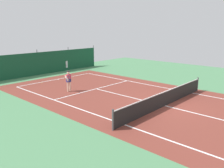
# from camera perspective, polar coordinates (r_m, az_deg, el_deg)

# --- Properties ---
(ground_plane) EXTENTS (36.00, 36.00, 0.00)m
(ground_plane) POSITION_cam_1_polar(r_m,az_deg,el_deg) (15.55, 12.76, -5.22)
(ground_plane) COLOR #4C8456
(court_surface) EXTENTS (11.02, 26.60, 0.01)m
(court_surface) POSITION_cam_1_polar(r_m,az_deg,el_deg) (15.55, 12.76, -5.21)
(court_surface) COLOR brown
(court_surface) RESTS_ON ground
(tennis_net) EXTENTS (10.12, 0.10, 1.10)m
(tennis_net) POSITION_cam_1_polar(r_m,az_deg,el_deg) (15.39, 12.86, -3.42)
(tennis_net) COLOR black
(tennis_net) RESTS_ON ground
(back_fence) EXTENTS (16.30, 0.98, 2.70)m
(back_fence) POSITION_cam_1_polar(r_m,az_deg,el_deg) (26.60, -18.01, 3.69)
(back_fence) COLOR #14472D
(back_fence) RESTS_ON ground
(tennis_player) EXTENTS (0.76, 0.72, 1.64)m
(tennis_player) POSITION_cam_1_polar(r_m,az_deg,el_deg) (18.62, -10.52, 1.06)
(tennis_player) COLOR beige
(tennis_player) RESTS_ON ground
(tennis_ball_near_player) EXTENTS (0.07, 0.07, 0.07)m
(tennis_ball_near_player) POSITION_cam_1_polar(r_m,az_deg,el_deg) (22.22, -16.69, 0.27)
(tennis_ball_near_player) COLOR #CCDB33
(tennis_ball_near_player) RESTS_ON ground
(parked_car) EXTENTS (2.42, 4.39, 1.68)m
(parked_car) POSITION_cam_1_polar(r_m,az_deg,el_deg) (30.15, -12.71, 5.44)
(parked_car) COLOR silver
(parked_car) RESTS_ON ground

